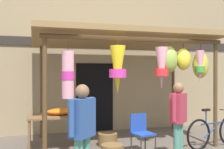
% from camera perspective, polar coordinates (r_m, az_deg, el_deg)
% --- Properties ---
extents(shop_facade, '(9.52, 0.29, 4.18)m').
position_cam_1_polar(shop_facade, '(8.29, -1.21, 2.89)').
color(shop_facade, '#9E8966').
rests_on(shop_facade, ground_plane).
extents(market_stall_canopy, '(4.37, 2.51, 2.68)m').
position_cam_1_polar(market_stall_canopy, '(6.62, 3.76, 5.50)').
color(market_stall_canopy, brown).
rests_on(market_stall_canopy, ground_plane).
extents(display_table, '(1.37, 0.80, 0.76)m').
position_cam_1_polar(display_table, '(6.40, -11.08, -8.92)').
color(display_table, brown).
rests_on(display_table, ground_plane).
extents(flower_heap_on_table, '(0.61, 0.43, 0.16)m').
position_cam_1_polar(flower_heap_on_table, '(6.39, -10.61, -7.55)').
color(flower_heap_on_table, orange).
rests_on(flower_heap_on_table, display_table).
extents(folding_chair, '(0.48, 0.48, 0.84)m').
position_cam_1_polar(folding_chair, '(5.91, 6.08, -11.47)').
color(folding_chair, '#2347A8').
rests_on(folding_chair, ground_plane).
extents(wicker_basket_by_table, '(0.46, 0.46, 0.29)m').
position_cam_1_polar(wicker_basket_by_table, '(6.59, -0.92, -13.40)').
color(wicker_basket_by_table, brown).
rests_on(wicker_basket_by_table, ground_plane).
extents(parked_bicycle, '(1.72, 0.54, 0.92)m').
position_cam_1_polar(parked_bicycle, '(6.91, 20.59, -11.08)').
color(parked_bicycle, black).
rests_on(parked_bicycle, ground_plane).
extents(customer_foreground, '(0.46, 0.43, 1.52)m').
position_cam_1_polar(customer_foreground, '(5.50, 13.67, -8.26)').
color(customer_foreground, '#4C8E7A').
rests_on(customer_foreground, ground_plane).
extents(shopper_by_bananas, '(0.45, 0.44, 1.54)m').
position_cam_1_polar(shopper_by_bananas, '(4.12, -6.22, -10.92)').
color(shopper_by_bananas, '#4C8E7A').
rests_on(shopper_by_bananas, ground_plane).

